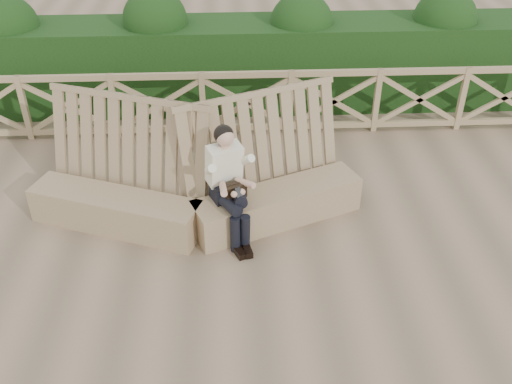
{
  "coord_description": "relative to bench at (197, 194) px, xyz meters",
  "views": [
    {
      "loc": [
        -0.27,
        -5.01,
        4.57
      ],
      "look_at": [
        0.0,
        0.4,
        0.9
      ],
      "focal_mm": 40.0,
      "sensor_mm": 36.0,
      "label": 1
    }
  ],
  "objects": [
    {
      "name": "ground",
      "position": [
        0.73,
        -1.12,
        -0.41
      ],
      "size": [
        60.0,
        60.0,
        0.0
      ],
      "primitive_type": "plane",
      "color": "brown",
      "rests_on": "ground"
    },
    {
      "name": "guardrail",
      "position": [
        0.73,
        2.38,
        0.15
      ],
      "size": [
        10.1,
        0.09,
        1.1
      ],
      "color": "#8A7550",
      "rests_on": "ground"
    },
    {
      "name": "bench",
      "position": [
        0.0,
        0.0,
        0.0
      ],
      "size": [
        4.37,
        1.55,
        1.62
      ],
      "rotation": [
        0.0,
        0.0,
        -0.05
      ],
      "color": "olive",
      "rests_on": "ground"
    },
    {
      "name": "woman",
      "position": [
        0.42,
        -0.29,
        0.39
      ],
      "size": [
        0.6,
        0.94,
        1.49
      ],
      "rotation": [
        0.0,
        0.0,
        0.42
      ],
      "color": "black",
      "rests_on": "ground"
    },
    {
      "name": "hedge",
      "position": [
        0.73,
        3.58,
        0.34
      ],
      "size": [
        12.0,
        1.2,
        1.5
      ],
      "primitive_type": "cube",
      "color": "black",
      "rests_on": "ground"
    }
  ]
}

